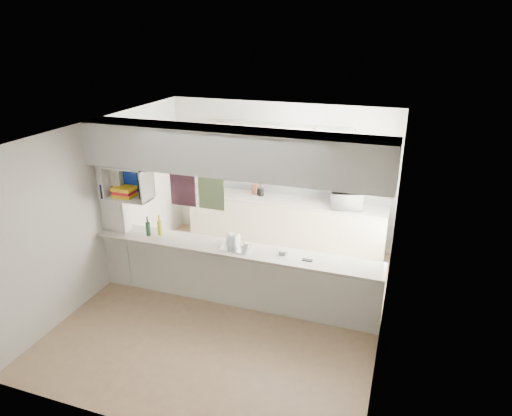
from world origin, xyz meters
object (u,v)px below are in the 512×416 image
at_px(microwave, 346,199).
at_px(wine_bottles, 154,228).
at_px(bowl, 345,189).
at_px(dish_rack, 236,242).

relative_size(microwave, wine_bottles, 1.67).
distance_m(bowl, wine_bottles, 3.24).
distance_m(microwave, wine_bottles, 3.26).
bearing_deg(wine_bottles, bowl, 39.63).
height_order(microwave, bowl, bowl).
xyz_separation_m(microwave, dish_rack, (-1.23, -2.06, -0.06)).
bearing_deg(bowl, wine_bottles, -140.37).
relative_size(dish_rack, wine_bottles, 1.32).
relative_size(bowl, wine_bottles, 0.77).
relative_size(bowl, dish_rack, 0.58).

